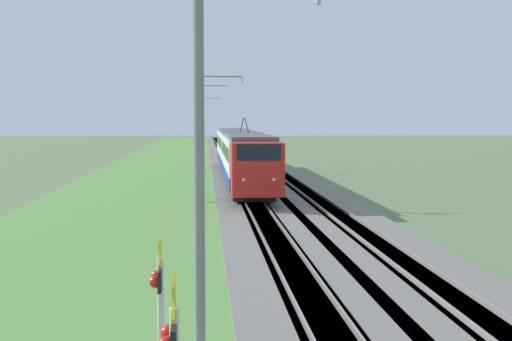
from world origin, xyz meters
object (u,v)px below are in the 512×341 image
object	(u,v)px
catenary_mast_mid	(203,131)
catenary_mast_distant	(204,122)
passenger_train	(240,152)
catenary_mast_far	(203,122)
catenary_mast_near	(202,153)
crossing_signal_aux	(160,311)

from	to	relation	value
catenary_mast_mid	catenary_mast_distant	distance (m)	57.45
passenger_train	catenary_mast_far	distance (m)	14.90
catenary_mast_mid	catenary_mast_far	distance (m)	28.73
catenary_mast_mid	catenary_mast_distant	world-z (taller)	catenary_mast_distant
catenary_mast_near	catenary_mast_distant	world-z (taller)	catenary_mast_distant
catenary_mast_near	catenary_mast_far	world-z (taller)	catenary_mast_far
catenary_mast_far	catenary_mast_mid	bearing A→B (deg)	-179.99
crossing_signal_aux	catenary_mast_mid	bearing A→B (deg)	-91.32
catenary_mast_distant	crossing_signal_aux	bearing A→B (deg)	179.54
catenary_mast_near	catenary_mast_mid	bearing A→B (deg)	-0.00
crossing_signal_aux	passenger_train	bearing A→B (deg)	-94.58
catenary_mast_distant	catenary_mast_near	bearing A→B (deg)	-180.00
passenger_train	crossing_signal_aux	bearing A→B (deg)	-4.58
crossing_signal_aux	catenary_mast_mid	xyz separation A→B (m)	(31.12, -0.72, 2.48)
crossing_signal_aux	catenary_mast_distant	distance (m)	88.61
catenary_mast_near	catenary_mast_distant	distance (m)	86.17
catenary_mast_near	catenary_mast_far	distance (m)	57.45
crossing_signal_aux	catenary_mast_near	xyz separation A→B (m)	(2.40, -0.72, 2.55)
passenger_train	catenary_mast_mid	bearing A→B (deg)	-11.53
catenary_mast_mid	catenary_mast_far	size ratio (longest dim) A/B	0.92
passenger_train	catenary_mast_distant	distance (m)	43.29
catenary_mast_far	catenary_mast_near	bearing A→B (deg)	-180.00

